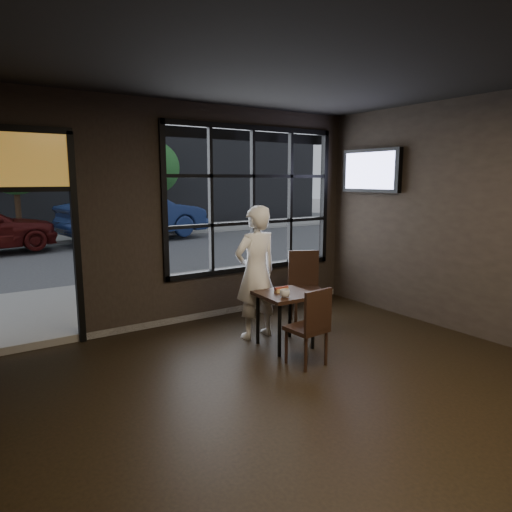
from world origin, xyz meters
TOP-DOWN VIEW (x-y plane):
  - floor at (0.00, 0.00)m, footprint 6.00×7.00m
  - ceiling at (0.00, 0.00)m, footprint 6.00×7.00m
  - window_frame at (1.20, 3.50)m, footprint 3.06×0.12m
  - stained_transom at (-2.10, 3.50)m, footprint 1.20×0.06m
  - street_asphalt at (0.00, 24.00)m, footprint 60.00×41.00m
  - building_across at (0.00, 23.00)m, footprint 28.00×12.00m
  - cafe_table at (0.63, 1.87)m, footprint 0.68×0.68m
  - chair_near at (0.48, 1.27)m, footprint 0.43×0.43m
  - chair_window at (1.46, 2.46)m, footprint 0.62×0.62m
  - man at (0.51, 2.37)m, footprint 0.67×0.46m
  - hotdog at (0.62, 1.94)m, footprint 0.20×0.08m
  - cup at (0.49, 1.70)m, footprint 0.13×0.13m
  - tv at (2.93, 2.64)m, footprint 0.13×1.19m
  - navy_car at (2.43, 12.72)m, footprint 5.19×2.47m
  - tree_left at (-0.92, 14.88)m, footprint 2.25×2.25m
  - tree_right at (4.10, 15.28)m, footprint 2.13×2.13m

SIDE VIEW (x-z plane):
  - street_asphalt at x=0.00m, z-range -0.04..0.00m
  - floor at x=0.00m, z-range -0.02..0.00m
  - cafe_table at x=0.63m, z-range 0.00..0.71m
  - chair_near at x=0.48m, z-range 0.00..0.92m
  - chair_window at x=1.46m, z-range 0.00..1.06m
  - hotdog at x=0.62m, z-range 0.70..0.76m
  - cup at x=0.49m, z-range 0.70..0.80m
  - man at x=0.51m, z-range 0.00..1.78m
  - navy_car at x=2.43m, z-range 0.10..1.74m
  - window_frame at x=1.20m, z-range 0.66..2.94m
  - tv at x=2.93m, z-range 1.91..2.60m
  - stained_transom at x=-2.10m, z-range 2.00..2.70m
  - tree_right at x=4.10m, z-range 0.74..4.37m
  - tree_left at x=-0.92m, z-range 0.78..4.62m
  - ceiling at x=0.00m, z-range 3.20..3.22m
  - building_across at x=0.00m, z-range 0.00..15.00m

